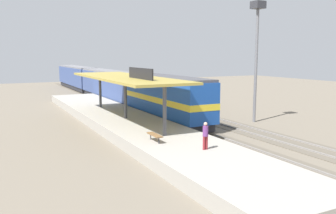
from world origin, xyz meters
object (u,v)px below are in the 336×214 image
(passenger_carriage_rear, at_px, (77,77))
(person_waiting, at_px, (205,134))
(light_mast, at_px, (257,36))
(freight_car, at_px, (171,93))
(passenger_carriage_front, at_px, (110,85))
(platform_bench, at_px, (155,135))
(locomotive, at_px, (166,98))

(passenger_carriage_rear, distance_m, person_waiting, 52.52)
(passenger_carriage_rear, relative_size, light_mast, 1.71)
(freight_car, bearing_deg, passenger_carriage_rear, 98.44)
(passenger_carriage_front, xyz_separation_m, light_mast, (7.80, -22.12, 6.08))
(passenger_carriage_front, bearing_deg, freight_car, -65.72)
(freight_car, height_order, person_waiting, freight_car)
(passenger_carriage_front, height_order, person_waiting, passenger_carriage_front)
(person_waiting, bearing_deg, light_mast, 38.44)
(platform_bench, height_order, passenger_carriage_front, passenger_carriage_front)
(passenger_carriage_front, height_order, passenger_carriage_rear, same)
(person_waiting, bearing_deg, passenger_carriage_rear, 85.53)
(platform_bench, bearing_deg, freight_car, 59.65)
(platform_bench, xyz_separation_m, locomotive, (6.00, 10.30, 1.07))
(freight_car, xyz_separation_m, light_mast, (3.20, -11.92, 6.43))
(passenger_carriage_rear, xyz_separation_m, light_mast, (7.80, -42.92, 6.08))
(locomotive, distance_m, light_mast, 10.66)
(freight_car, distance_m, light_mast, 13.91)
(passenger_carriage_rear, xyz_separation_m, freight_car, (4.60, -31.00, -0.34))
(light_mast, bearing_deg, person_waiting, -141.56)
(platform_bench, height_order, locomotive, locomotive)
(passenger_carriage_rear, bearing_deg, person_waiting, -94.47)
(platform_bench, relative_size, locomotive, 0.12)
(passenger_carriage_front, xyz_separation_m, freight_car, (4.60, -10.20, -0.34))
(platform_bench, bearing_deg, locomotive, 59.79)
(locomotive, bearing_deg, light_mast, -27.82)
(passenger_carriage_rear, height_order, light_mast, light_mast)
(passenger_carriage_rear, bearing_deg, freight_car, -81.56)
(passenger_carriage_rear, distance_m, light_mast, 44.04)
(passenger_carriage_front, bearing_deg, platform_bench, -101.97)
(locomotive, height_order, passenger_carriage_rear, locomotive)
(platform_bench, xyz_separation_m, light_mast, (13.80, 6.19, 7.05))
(platform_bench, relative_size, freight_car, 0.14)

